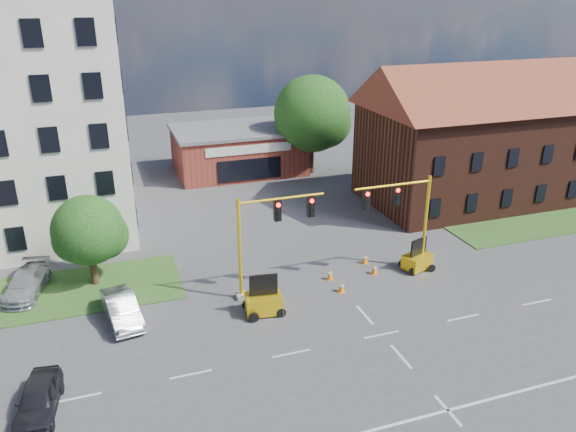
% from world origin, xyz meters
% --- Properties ---
extents(ground, '(120.00, 120.00, 0.00)m').
position_xyz_m(ground, '(0.00, 0.00, 0.00)').
color(ground, '#414144').
rests_on(ground, ground).
extents(grass_verge_ne, '(14.00, 4.00, 0.08)m').
position_xyz_m(grass_verge_ne, '(18.00, 9.00, 0.04)').
color(grass_verge_ne, '#305720').
rests_on(grass_verge_ne, ground).
extents(lane_markings, '(60.00, 36.00, 0.01)m').
position_xyz_m(lane_markings, '(0.00, -3.00, 0.01)').
color(lane_markings, silver).
rests_on(lane_markings, ground).
extents(brick_shop, '(12.40, 8.40, 4.30)m').
position_xyz_m(brick_shop, '(0.00, 29.98, 2.16)').
color(brick_shop, maroon).
rests_on(brick_shop, ground).
extents(townhouse_row, '(21.00, 11.00, 11.50)m').
position_xyz_m(townhouse_row, '(18.00, 16.00, 5.93)').
color(townhouse_row, '#441E14').
rests_on(townhouse_row, ground).
extents(tree_large, '(7.60, 7.24, 9.42)m').
position_xyz_m(tree_large, '(6.87, 27.08, 5.56)').
color(tree_large, '#362313').
rests_on(tree_large, ground).
extents(tree_nw_front, '(4.39, 4.18, 5.69)m').
position_xyz_m(tree_nw_front, '(-13.79, 10.58, 3.44)').
color(tree_nw_front, '#362313').
rests_on(tree_nw_front, ground).
extents(signal_mast_west, '(5.30, 0.60, 6.20)m').
position_xyz_m(signal_mast_west, '(-4.36, 6.00, 3.92)').
color(signal_mast_west, gray).
rests_on(signal_mast_west, ground).
extents(signal_mast_east, '(5.30, 0.60, 6.20)m').
position_xyz_m(signal_mast_east, '(4.36, 6.00, 3.92)').
color(signal_mast_east, gray).
rests_on(signal_mast_east, ground).
extents(trailer_west, '(2.15, 1.58, 2.28)m').
position_xyz_m(trailer_west, '(-5.22, 4.03, 0.71)').
color(trailer_west, yellow).
rests_on(trailer_west, ground).
extents(trailer_east, '(2.08, 1.72, 2.04)m').
position_xyz_m(trailer_east, '(5.59, 5.88, 0.64)').
color(trailer_east, yellow).
rests_on(trailer_east, ground).
extents(cone_a, '(0.40, 0.40, 0.70)m').
position_xyz_m(cone_a, '(-0.24, 6.40, 0.34)').
color(cone_a, orange).
rests_on(cone_a, ground).
extents(cone_b, '(0.40, 0.40, 0.70)m').
position_xyz_m(cone_b, '(-0.19, 4.75, 0.34)').
color(cone_b, orange).
rests_on(cone_b, ground).
extents(cone_c, '(0.40, 0.40, 0.70)m').
position_xyz_m(cone_c, '(2.70, 6.16, 0.34)').
color(cone_c, orange).
rests_on(cone_c, ground).
extents(cone_d, '(0.40, 0.40, 0.70)m').
position_xyz_m(cone_d, '(2.80, 7.69, 0.34)').
color(cone_d, orange).
rests_on(cone_d, ground).
extents(pickup_white, '(5.28, 3.07, 1.38)m').
position_xyz_m(pickup_white, '(12.72, 15.72, 0.69)').
color(pickup_white, white).
rests_on(pickup_white, ground).
extents(sedan_dark, '(2.08, 4.11, 1.34)m').
position_xyz_m(sedan_dark, '(-16.49, -0.41, 0.67)').
color(sedan_dark, black).
rests_on(sedan_dark, ground).
extents(sedan_silver_front, '(2.16, 4.57, 1.45)m').
position_xyz_m(sedan_silver_front, '(-12.70, 5.80, 0.72)').
color(sedan_silver_front, '#AEB1B6').
rests_on(sedan_silver_front, ground).
extents(sedan_silver_rear, '(2.89, 4.99, 1.36)m').
position_xyz_m(sedan_silver_rear, '(-17.82, 10.63, 0.68)').
color(sedan_silver_rear, '#AEB1B6').
rests_on(sedan_silver_rear, ground).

